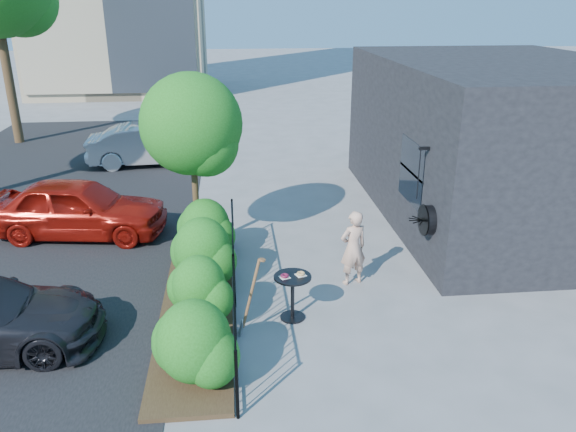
{
  "coord_description": "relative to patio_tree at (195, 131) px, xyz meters",
  "views": [
    {
      "loc": [
        -1.45,
        -9.24,
        5.37
      ],
      "look_at": [
        -0.35,
        1.53,
        1.2
      ],
      "focal_mm": 35.0,
      "sensor_mm": 36.0,
      "label": 1
    }
  ],
  "objects": [
    {
      "name": "shovel",
      "position": [
        0.98,
        -3.68,
        -2.12
      ],
      "size": [
        0.49,
        0.19,
        1.45
      ],
      "color": "brown",
      "rests_on": "ground"
    },
    {
      "name": "car_silver",
      "position": [
        -1.99,
        7.36,
        -2.06
      ],
      "size": [
        4.37,
        1.8,
        1.41
      ],
      "primitive_type": "imported",
      "rotation": [
        0.0,
        0.0,
        1.65
      ],
      "color": "#ACACB1",
      "rests_on": "ground"
    },
    {
      "name": "fence",
      "position": [
        0.74,
        -2.76,
        -2.2
      ],
      "size": [
        0.05,
        6.05,
        1.1
      ],
      "color": "black",
      "rests_on": "ground"
    },
    {
      "name": "cafe_table",
      "position": [
        1.76,
        -3.24,
        -2.18
      ],
      "size": [
        0.67,
        0.67,
        0.9
      ],
      "rotation": [
        0.0,
        0.0,
        0.37
      ],
      "color": "black",
      "rests_on": "ground"
    },
    {
      "name": "woman",
      "position": [
        3.11,
        -2.02,
        -1.99
      ],
      "size": [
        0.65,
        0.52,
        1.55
      ],
      "primitive_type": "imported",
      "rotation": [
        0.0,
        0.0,
        3.44
      ],
      "color": "#D8A58C",
      "rests_on": "ground"
    },
    {
      "name": "shrubs",
      "position": [
        0.14,
        -2.66,
        -2.06
      ],
      "size": [
        1.1,
        5.6,
        1.24
      ],
      "color": "#1D6316",
      "rests_on": "ground"
    },
    {
      "name": "shop_building",
      "position": [
        7.73,
        1.74,
        -0.76
      ],
      "size": [
        6.22,
        9.0,
        4.0
      ],
      "color": "black",
      "rests_on": "ground"
    },
    {
      "name": "planting_bed",
      "position": [
        0.04,
        -2.76,
        -2.72
      ],
      "size": [
        1.3,
        6.0,
        0.08
      ],
      "primitive_type": "cube",
      "color": "#382616",
      "rests_on": "ground"
    },
    {
      "name": "patio_tree",
      "position": [
        0.0,
        0.0,
        0.0
      ],
      "size": [
        2.2,
        2.2,
        3.94
      ],
      "color": "#3F2B19",
      "rests_on": "ground"
    },
    {
      "name": "ground",
      "position": [
        2.24,
        -2.76,
        -2.76
      ],
      "size": [
        120.0,
        120.0,
        0.0
      ],
      "primitive_type": "plane",
      "color": "gray",
      "rests_on": "ground"
    },
    {
      "name": "car_red",
      "position": [
        -2.95,
        1.09,
        -2.05
      ],
      "size": [
        4.35,
        2.23,
        1.42
      ],
      "primitive_type": "imported",
      "rotation": [
        0.0,
        0.0,
        1.43
      ],
      "color": "#A2160D",
      "rests_on": "ground"
    }
  ]
}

